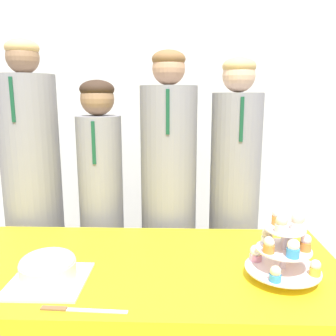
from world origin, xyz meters
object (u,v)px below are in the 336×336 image
round_cake (48,268)px  cupcake_stand (284,247)px  student_3 (234,208)px  student_1 (102,213)px  cake_knife (69,310)px  student_2 (169,206)px  student_0 (34,201)px

round_cake → cupcake_stand: bearing=3.7°
cupcake_stand → student_3: bearing=95.7°
student_1 → student_3: bearing=0.0°
cake_knife → cupcake_stand: (0.72, 0.22, 0.12)m
round_cake → student_2: 0.86m
student_0 → student_1: bearing=-0.0°
student_0 → student_2: size_ratio=1.04×
round_cake → student_1: 0.76m
round_cake → student_3: bearing=44.5°
student_0 → round_cake: bearing=-64.8°
student_1 → round_cake: bearing=-92.1°
cake_knife → student_1: size_ratio=0.19×
round_cake → student_1: size_ratio=0.18×
cake_knife → cupcake_stand: bearing=19.7°
cupcake_stand → student_2: size_ratio=0.17×
student_3 → student_2: bearing=180.0°
cake_knife → student_1: bearing=98.6°
student_1 → student_2: 0.38m
cupcake_stand → student_2: bearing=121.7°
round_cake → student_3: 1.08m
round_cake → student_1: bearing=87.9°
student_0 → student_1: 0.39m
cake_knife → student_3: (0.65, 0.92, 0.04)m
cupcake_stand → student_3: size_ratio=0.17×
cake_knife → cupcake_stand: 0.76m
student_1 → cupcake_stand: bearing=-40.9°
round_cake → cupcake_stand: 0.84m
cupcake_stand → student_1: (-0.81, 0.70, -0.12)m
cake_knife → student_0: bearing=120.1°
round_cake → student_0: student_0 is taller
student_0 → cake_knife: bearing=-62.5°
student_0 → student_3: size_ratio=1.06×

